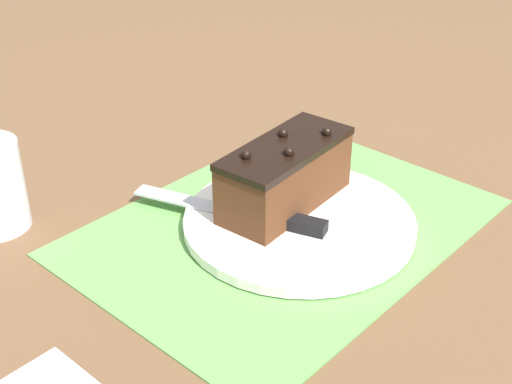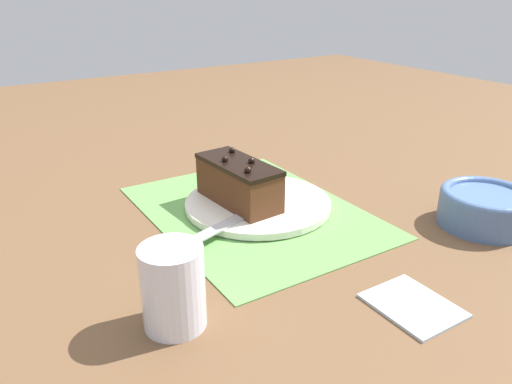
# 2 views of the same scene
# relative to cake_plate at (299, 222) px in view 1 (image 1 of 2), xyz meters

# --- Properties ---
(ground_plane) EXTENTS (3.00, 3.00, 0.00)m
(ground_plane) POSITION_rel_cake_plate_xyz_m (0.01, -0.02, -0.01)
(ground_plane) COLOR brown
(placemat_woven) EXTENTS (0.46, 0.34, 0.00)m
(placemat_woven) POSITION_rel_cake_plate_xyz_m (0.01, -0.02, -0.01)
(placemat_woven) COLOR #609E4C
(placemat_woven) RESTS_ON ground_plane
(cake_plate) EXTENTS (0.26, 0.26, 0.01)m
(cake_plate) POSITION_rel_cake_plate_xyz_m (0.00, 0.00, 0.00)
(cake_plate) COLOR white
(cake_plate) RESTS_ON placemat_woven
(chocolate_cake) EXTENTS (0.18, 0.09, 0.09)m
(chocolate_cake) POSITION_rel_cake_plate_xyz_m (-0.01, -0.03, 0.04)
(chocolate_cake) COLOR #512D19
(chocolate_cake) RESTS_ON cake_plate
(serving_knife) EXTENTS (0.09, 0.23, 0.01)m
(serving_knife) POSITION_rel_cake_plate_xyz_m (0.03, -0.03, 0.01)
(serving_knife) COLOR black
(serving_knife) RESTS_ON cake_plate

